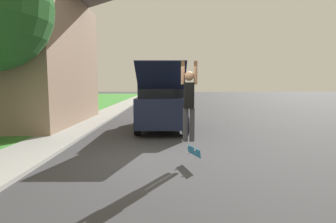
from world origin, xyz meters
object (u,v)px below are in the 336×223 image
at_px(suv_parked, 162,104).
at_px(skateboarder, 189,100).
at_px(car_down_street, 158,100).
at_px(skateboard, 193,151).

bearing_deg(suv_parked, skateboarder, -81.94).
distance_m(car_down_street, skateboarder, 15.77).
relative_size(suv_parked, skateboarder, 2.79).
distance_m(suv_parked, skateboarder, 5.49).
xyz_separation_m(skateboarder, skateboard, (0.12, -0.11, -1.29)).
bearing_deg(suv_parked, skateboard, -80.93).
bearing_deg(skateboarder, skateboard, -44.26).
relative_size(car_down_street, skateboard, 6.13).
bearing_deg(skateboarder, suv_parked, 98.06).
bearing_deg(skateboard, skateboarder, 135.74).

